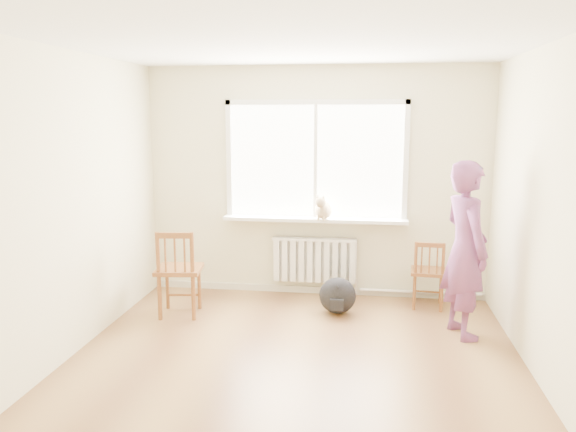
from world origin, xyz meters
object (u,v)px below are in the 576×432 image
(cat, at_px, (323,209))
(chair_left, at_px, (178,273))
(chair_right, at_px, (428,274))
(person, at_px, (465,250))
(backpack, at_px, (338,296))

(cat, bearing_deg, chair_left, -141.63)
(chair_left, xyz_separation_m, chair_right, (2.67, 0.63, -0.09))
(chair_left, relative_size, chair_right, 1.22)
(chair_right, relative_size, cat, 1.74)
(chair_left, bearing_deg, cat, -158.74)
(chair_right, xyz_separation_m, person, (0.25, -0.74, 0.47))
(chair_right, bearing_deg, backpack, 22.80)
(chair_right, relative_size, backpack, 1.94)
(chair_left, xyz_separation_m, cat, (1.48, 0.80, 0.59))
(cat, bearing_deg, person, -22.29)
(chair_left, height_order, backpack, chair_left)
(person, xyz_separation_m, cat, (-1.44, 0.92, 0.21))
(chair_right, xyz_separation_m, backpack, (-0.99, -0.32, -0.19))
(chair_left, distance_m, chair_right, 2.75)
(chair_left, distance_m, cat, 1.78)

